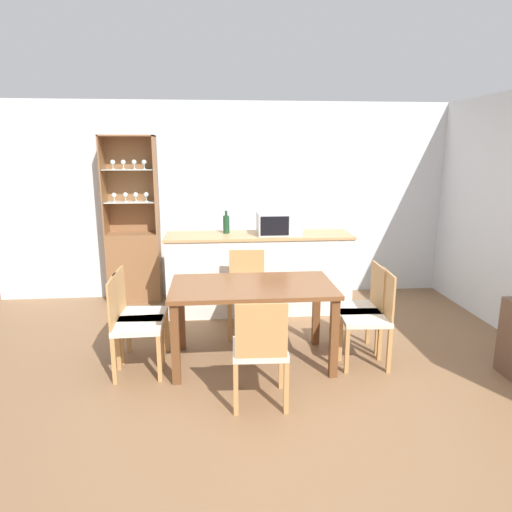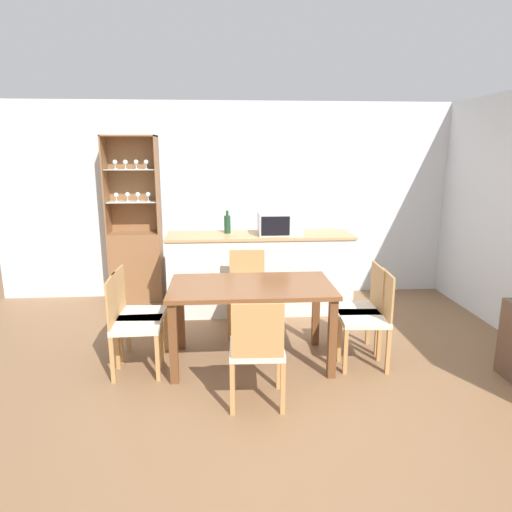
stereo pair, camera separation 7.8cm
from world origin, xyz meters
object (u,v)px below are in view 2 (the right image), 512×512
(dining_chair_side_right_near, at_px, (368,318))
(dining_chair_side_left_near, at_px, (132,324))
(dining_table, at_px, (251,296))
(dining_chair_side_right_far, at_px, (360,308))
(dining_chair_side_left_far, at_px, (137,314))
(dining_chair_head_near, at_px, (257,350))
(display_cabinet, at_px, (136,253))
(dining_chair_head_far, at_px, (247,292))
(wine_bottle, at_px, (227,224))
(microwave, at_px, (280,224))

(dining_chair_side_right_near, xyz_separation_m, dining_chair_side_left_near, (-2.12, 0.00, 0.00))
(dining_table, bearing_deg, dining_chair_side_right_near, -6.84)
(dining_chair_side_right_far, bearing_deg, dining_table, 98.74)
(dining_chair_side_left_far, bearing_deg, dining_chair_side_right_near, 86.21)
(dining_chair_side_left_near, bearing_deg, dining_chair_head_near, 58.38)
(dining_chair_side_right_far, bearing_deg, dining_chair_side_left_far, 92.04)
(display_cabinet, height_order, dining_table, display_cabinet)
(dining_chair_side_right_near, relative_size, dining_chair_head_far, 1.00)
(dining_table, height_order, dining_chair_head_far, dining_chair_head_far)
(dining_table, bearing_deg, dining_chair_side_left_near, -173.26)
(dining_chair_side_right_near, xyz_separation_m, wine_bottle, (-1.25, 1.63, 0.62))
(dining_table, bearing_deg, wine_bottle, 97.30)
(wine_bottle, bearing_deg, dining_chair_head_far, -75.73)
(dining_chair_side_right_near, distance_m, dining_chair_side_left_far, 2.13)
(dining_table, relative_size, dining_chair_side_left_near, 1.68)
(dining_chair_side_right_near, distance_m, dining_chair_head_near, 1.22)
(dining_chair_side_left_near, bearing_deg, dining_chair_head_far, 127.41)
(display_cabinet, relative_size, dining_chair_head_far, 2.41)
(display_cabinet, relative_size, dining_chair_side_right_near, 2.41)
(dining_chair_side_right_near, height_order, dining_chair_head_near, same)
(wine_bottle, bearing_deg, dining_chair_side_right_near, -52.44)
(dining_table, relative_size, wine_bottle, 5.38)
(dining_chair_side_right_near, distance_m, microwave, 1.74)
(dining_chair_side_left_far, bearing_deg, dining_chair_side_left_near, 3.02)
(dining_chair_side_right_near, height_order, microwave, microwave)
(display_cabinet, bearing_deg, dining_chair_side_left_far, -79.94)
(dining_chair_head_near, distance_m, dining_chair_side_left_far, 1.36)
(dining_table, xyz_separation_m, dining_chair_side_right_far, (1.06, 0.12, -0.19))
(dining_chair_head_near, distance_m, dining_chair_side_right_far, 1.36)
(display_cabinet, height_order, dining_chair_side_right_far, display_cabinet)
(dining_table, height_order, microwave, microwave)
(dining_chair_side_left_far, bearing_deg, dining_chair_head_far, 122.88)
(dining_chair_side_right_near, bearing_deg, dining_table, 87.25)
(dining_chair_head_near, relative_size, microwave, 1.71)
(microwave, height_order, wine_bottle, wine_bottle)
(dining_chair_side_right_far, bearing_deg, dining_chair_head_far, 62.03)
(display_cabinet, relative_size, dining_table, 1.44)
(wine_bottle, bearing_deg, display_cabinet, 159.52)
(dining_chair_side_right_far, distance_m, wine_bottle, 1.96)
(display_cabinet, bearing_deg, dining_chair_side_left_near, -81.14)
(dining_table, distance_m, dining_chair_side_left_far, 1.08)
(microwave, bearing_deg, dining_chair_side_right_far, -63.17)
(dining_table, xyz_separation_m, microwave, (0.43, 1.37, 0.44))
(display_cabinet, relative_size, dining_chair_head_near, 2.41)
(dining_chair_head_near, relative_size, dining_chair_side_right_far, 1.00)
(dining_chair_side_left_near, bearing_deg, display_cabinet, -172.77)
(dining_chair_side_left_far, height_order, dining_chair_head_far, same)
(dining_chair_side_left_near, xyz_separation_m, dining_chair_head_far, (1.06, 0.86, 0.00))
(display_cabinet, distance_m, dining_chair_side_left_near, 2.10)
(display_cabinet, distance_m, microwave, 1.95)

